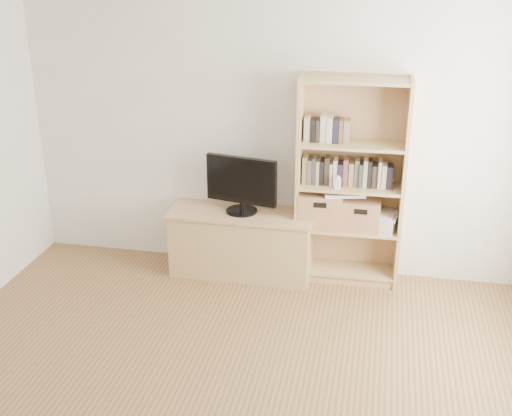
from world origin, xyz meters
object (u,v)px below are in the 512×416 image
(laptop, at_px, (344,192))
(basket_left, at_px, (321,209))
(television, at_px, (241,185))
(baby_monitor, at_px, (338,183))
(tv_stand, at_px, (242,244))
(bookshelf, at_px, (350,183))
(basket_right, at_px, (361,214))

(laptop, bearing_deg, basket_left, 167.45)
(television, bearing_deg, baby_monitor, 9.04)
(tv_stand, relative_size, television, 1.94)
(basket_left, bearing_deg, television, -177.99)
(bookshelf, bearing_deg, basket_left, -178.81)
(tv_stand, distance_m, basket_left, 0.78)
(tv_stand, height_order, television, television)
(television, distance_m, baby_monitor, 0.84)
(basket_left, distance_m, basket_right, 0.35)
(television, relative_size, basket_right, 2.01)
(basket_left, bearing_deg, bookshelf, -1.01)
(baby_monitor, height_order, basket_left, baby_monitor)
(laptop, bearing_deg, television, 171.58)
(television, relative_size, baby_monitor, 6.73)
(bookshelf, relative_size, basket_left, 4.87)
(bookshelf, bearing_deg, television, -176.57)
(television, bearing_deg, tv_stand, 0.00)
(television, height_order, baby_monitor, television)
(bookshelf, distance_m, television, 0.93)
(baby_monitor, bearing_deg, television, -173.60)
(tv_stand, relative_size, bookshelf, 0.69)
(bookshelf, height_order, television, bookshelf)
(basket_left, xyz_separation_m, basket_right, (0.35, 0.01, -0.02))
(baby_monitor, xyz_separation_m, basket_right, (0.21, 0.10, -0.30))
(basket_right, distance_m, laptop, 0.25)
(tv_stand, height_order, baby_monitor, baby_monitor)
(tv_stand, height_order, basket_left, basket_left)
(baby_monitor, relative_size, basket_left, 0.26)
(television, relative_size, laptop, 1.88)
(television, distance_m, laptop, 0.88)
(tv_stand, xyz_separation_m, laptop, (0.88, 0.06, 0.54))
(tv_stand, bearing_deg, television, 0.00)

